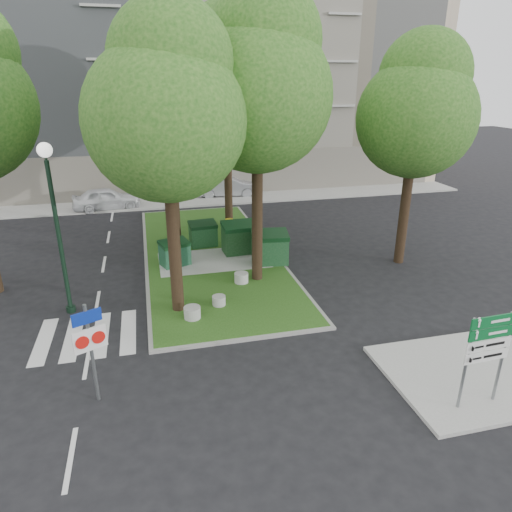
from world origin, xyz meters
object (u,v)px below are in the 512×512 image
object	(u,v)px
dumpster_b	(203,234)
bollard_left	(192,313)
tree_median_near_right	(259,81)
car_silver	(227,186)
dumpster_a	(175,253)
bollard_right	(241,278)
tree_street_right	(418,106)
dumpster_d	(270,248)
street_lamp	(55,211)
directional_sign	(487,346)
litter_bin	(229,226)
bollard_mid	(219,300)
tree_median_far	(227,73)
tree_median_near_left	(167,104)
car_white	(106,199)
tree_median_mid	(170,105)
dumpster_c	(240,238)
traffic_sign_pole	(90,341)

from	to	relation	value
dumpster_b	bollard_left	bearing A→B (deg)	-106.00
tree_median_near_right	car_silver	world-z (taller)	tree_median_near_right
dumpster_a	bollard_right	distance (m)	3.64
tree_street_right	car_silver	bearing A→B (deg)	111.16
bollard_right	car_silver	bearing A→B (deg)	81.63
dumpster_d	bollard_right	xyz separation A→B (m)	(-1.74, -1.84, -0.52)
street_lamp	directional_sign	bearing A→B (deg)	-36.38
tree_median_near_right	litter_bin	xyz separation A→B (m)	(-0.10, 6.27, -7.48)
bollard_mid	tree_median_far	bearing A→B (deg)	76.65
tree_median_near_left	dumpster_b	bearing A→B (deg)	75.21
car_white	bollard_right	bearing A→B (deg)	-163.36
car_white	car_silver	size ratio (longest dim) A/B	0.93
bollard_left	car_white	xyz separation A→B (m)	(-3.78, 16.22, 0.40)
tree_median_far	tree_median_mid	bearing A→B (deg)	-136.85
dumpster_b	dumpster_a	bearing A→B (deg)	-130.16
car_white	dumpster_b	bearing A→B (deg)	-156.86
bollard_mid	dumpster_c	bearing A→B (deg)	70.04
tree_median_far	directional_sign	distance (m)	18.25
directional_sign	dumpster_b	bearing A→B (deg)	108.63
dumpster_c	dumpster_d	world-z (taller)	dumpster_c
tree_median_near_left	bollard_mid	world-z (taller)	tree_median_near_left
tree_median_near_left	bollard_mid	distance (m)	7.16
tree_street_right	bollard_right	xyz separation A→B (m)	(-7.83, -0.81, -6.66)
dumpster_d	traffic_sign_pole	world-z (taller)	traffic_sign_pole
bollard_right	tree_median_near_left	bearing A→B (deg)	-147.69
traffic_sign_pole	directional_sign	distance (m)	10.03
traffic_sign_pole	directional_sign	size ratio (longest dim) A/B	1.10
tree_median_mid	litter_bin	size ratio (longest dim) A/B	12.89
bollard_right	dumpster_d	bearing A→B (deg)	46.52
dumpster_d	bollard_left	world-z (taller)	dumpster_d
tree_median_near_right	dumpster_d	xyz separation A→B (m)	(0.91, 1.53, -7.14)
tree_median_mid	traffic_sign_pole	world-z (taller)	tree_median_mid
dumpster_d	car_silver	world-z (taller)	dumpster_d
tree_median_near_left	tree_median_near_right	world-z (taller)	tree_median_near_right
litter_bin	directional_sign	xyz separation A→B (m)	(3.66, -15.50, 1.35)
tree_median_near_left	dumpster_c	distance (m)	8.92
tree_median_near_right	street_lamp	xyz separation A→B (m)	(-7.47, -1.11, -4.11)
tree_median_far	dumpster_a	world-z (taller)	tree_median_far
tree_median_far	dumpster_b	xyz separation A→B (m)	(-1.96, -2.92, -7.60)
tree_median_near_left	bollard_left	xyz separation A→B (m)	(0.34, -0.88, -6.98)
tree_street_right	traffic_sign_pole	world-z (taller)	tree_street_right
tree_median_near_left	dumpster_b	world-z (taller)	tree_median_near_left
dumpster_b	dumpster_d	bearing A→B (deg)	-54.22
tree_median_far	dumpster_d	size ratio (longest dim) A/B	6.78
bollard_left	street_lamp	bearing A→B (deg)	157.64
directional_sign	car_silver	world-z (taller)	directional_sign
tree_median_near_left	litter_bin	distance (m)	11.24
dumpster_b	dumpster_c	xyz separation A→B (m)	(1.60, -1.41, 0.13)
tree_median_mid	directional_sign	distance (m)	16.05
tree_median_far	car_white	world-z (taller)	tree_median_far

